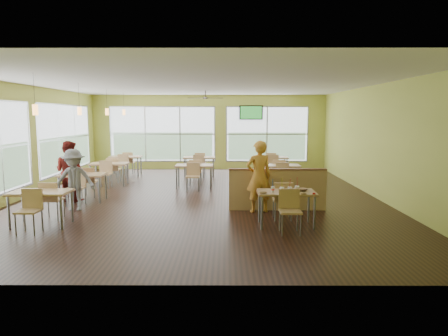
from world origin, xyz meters
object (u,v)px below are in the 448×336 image
(main_table, at_px, (286,197))
(food_basket, at_px, (302,189))
(half_wall_divider, at_px, (277,189))
(man_plaid, at_px, (259,177))

(main_table, bearing_deg, food_basket, 8.53)
(half_wall_divider, bearing_deg, main_table, -90.00)
(main_table, relative_size, man_plaid, 0.87)
(main_table, height_order, man_plaid, man_plaid)
(main_table, distance_m, half_wall_divider, 1.45)
(main_table, xyz_separation_m, man_plaid, (-0.48, 1.23, 0.24))
(main_table, distance_m, man_plaid, 1.34)
(half_wall_divider, relative_size, food_basket, 10.30)
(half_wall_divider, height_order, man_plaid, man_plaid)
(main_table, height_order, half_wall_divider, half_wall_divider)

